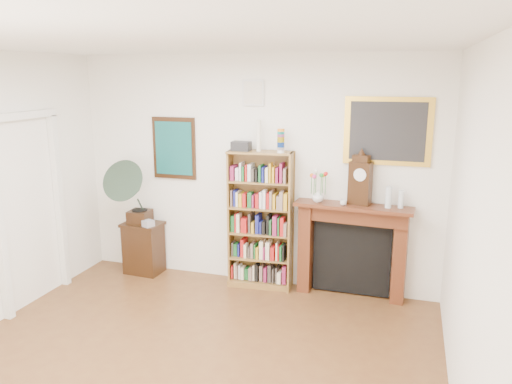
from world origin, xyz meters
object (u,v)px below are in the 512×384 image
fireplace (352,242)px  gramophone (132,188)px  bookshelf (260,213)px  teacup (343,203)px  side_cabinet (144,248)px  cd_stack (148,223)px  bottle_left (388,197)px  flower_vase (318,196)px  mantel_clock (360,181)px  bottle_right (401,199)px

fireplace → gramophone: 2.78m
bookshelf → fireplace: 1.14m
bookshelf → teacup: bearing=-8.1°
side_cabinet → teacup: teacup is taller
gramophone → cd_stack: (0.19, 0.02, -0.45)m
gramophone → bottle_left: gramophone is taller
flower_vase → bookshelf: bearing=-179.3°
bookshelf → side_cabinet: size_ratio=2.85×
cd_stack → flower_vase: flower_vase is taller
flower_vase → gramophone: bearing=-175.5°
mantel_clock → teacup: 0.31m
mantel_clock → gramophone: bearing=-161.5°
bookshelf → mantel_clock: bookshelf is taller
bookshelf → mantel_clock: 1.25m
mantel_clock → flower_vase: mantel_clock is taller
bookshelf → cd_stack: 1.46m
bottle_left → gramophone: bearing=-177.0°
cd_stack → side_cabinet: bearing=143.3°
bookshelf → cd_stack: bookshelf is taller
side_cabinet → teacup: size_ratio=8.88×
mantel_clock → bottle_right: bearing=11.0°
side_cabinet → teacup: 2.70m
bottle_right → fireplace: bearing=175.5°
mantel_clock → flower_vase: 0.51m
teacup → fireplace: bearing=46.4°
flower_vase → teacup: bearing=-11.7°
bookshelf → cd_stack: bearing=-178.9°
bottle_left → cd_stack: bearing=-177.2°
side_cabinet → gramophone: gramophone is taller
mantel_clock → flower_vase: bearing=-161.6°
teacup → flower_vase: bearing=168.3°
bookshelf → side_cabinet: bearing=176.5°
flower_vase → bottle_left: bearing=-1.5°
side_cabinet → gramophone: (-0.04, -0.13, 0.83)m
side_cabinet → gramophone: bearing=-103.1°
cd_stack → bottle_right: bearing=3.3°
mantel_clock → teacup: size_ratio=7.39×
gramophone → bottle_left: 3.11m
bottle_right → bottle_left: bearing=-166.3°
mantel_clock → bottle_right: 0.49m
bookshelf → flower_vase: 0.74m
cd_stack → mantel_clock: size_ratio=0.21×
bookshelf → fireplace: size_ratio=1.44×
mantel_clock → cd_stack: bearing=-161.7°
fireplace → flower_vase: flower_vase is taller
side_cabinet → flower_vase: (2.28, 0.05, 0.86)m
bottle_right → gramophone: bearing=-176.5°
flower_vase → bottle_right: bottle_right is taller
flower_vase → bottle_right: bearing=0.8°
bookshelf → gramophone: bearing=-178.8°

